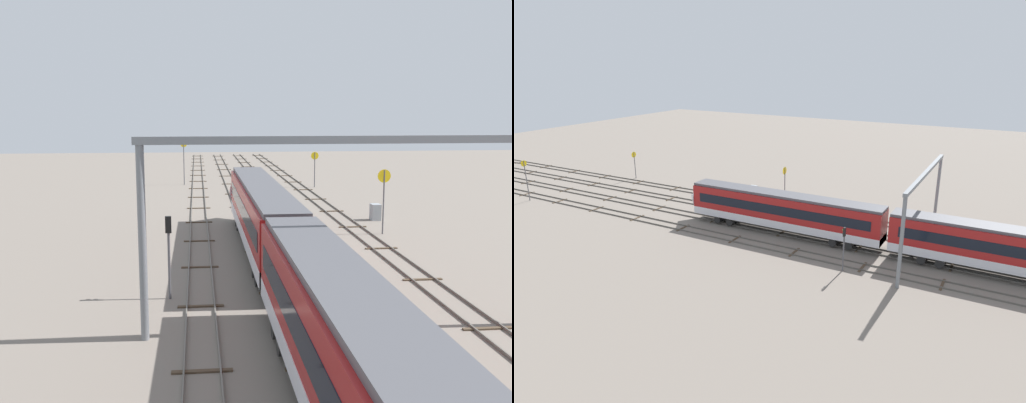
# 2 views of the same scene
# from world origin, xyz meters

# --- Properties ---
(ground_plane) EXTENTS (198.28, 198.28, 0.00)m
(ground_plane) POSITION_xyz_m (0.00, 0.00, 0.00)
(ground_plane) COLOR slate
(track_near_foreground) EXTENTS (182.28, 2.40, 0.16)m
(track_near_foreground) POSITION_xyz_m (0.00, -6.65, 0.07)
(track_near_foreground) COLOR #59544C
(track_near_foreground) RESTS_ON ground
(track_second_near) EXTENTS (182.28, 2.40, 0.16)m
(track_second_near) POSITION_xyz_m (0.00, -2.22, 0.07)
(track_second_near) COLOR #59544C
(track_second_near) RESTS_ON ground
(track_with_train) EXTENTS (182.28, 2.40, 0.16)m
(track_with_train) POSITION_xyz_m (-0.00, 2.22, 0.07)
(track_with_train) COLOR #59544C
(track_with_train) RESTS_ON ground
(track_second_far) EXTENTS (182.28, 2.40, 0.16)m
(track_second_far) POSITION_xyz_m (-0.00, 6.65, 0.07)
(track_second_far) COLOR #59544C
(track_second_far) RESTS_ON ground
(overhead_gantry) EXTENTS (0.40, 18.75, 9.01)m
(overhead_gantry) POSITION_xyz_m (-15.45, 0.07, 6.76)
(overhead_gantry) COLOR slate
(overhead_gantry) RESTS_ON ground
(speed_sign_near_foreground) EXTENTS (0.14, 0.88, 5.99)m
(speed_sign_near_foreground) POSITION_xyz_m (38.35, 8.52, 3.79)
(speed_sign_near_foreground) COLOR #4C4C51
(speed_sign_near_foreground) RESTS_ON ground
(speed_sign_mid_trackside) EXTENTS (0.14, 1.00, 4.65)m
(speed_sign_mid_trackside) POSITION_xyz_m (34.16, -8.60, 3.10)
(speed_sign_mid_trackside) COLOR #4C4C51
(speed_sign_mid_trackside) RESTS_ON ground
(speed_sign_far_trackside) EXTENTS (0.14, 1.08, 5.34)m
(speed_sign_far_trackside) POSITION_xyz_m (5.05, -8.38, 3.59)
(speed_sign_far_trackside) COLOR #4C4C51
(speed_sign_far_trackside) RESTS_ON ground
(signal_light_trackside_approach) EXTENTS (0.31, 0.32, 4.54)m
(signal_light_trackside_approach) POSITION_xyz_m (-9.88, 8.30, 2.97)
(signal_light_trackside_approach) COLOR #4C4C51
(signal_light_trackside_approach) RESTS_ON ground
(relay_cabinet) EXTENTS (1.07, 0.83, 1.50)m
(relay_cabinet) POSITION_xyz_m (10.99, -9.61, 0.75)
(relay_cabinet) COLOR gray
(relay_cabinet) RESTS_ON ground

